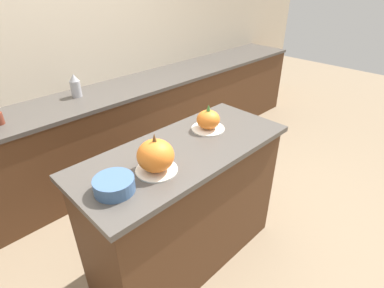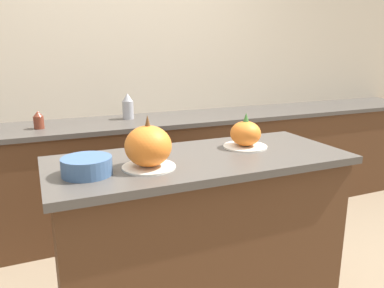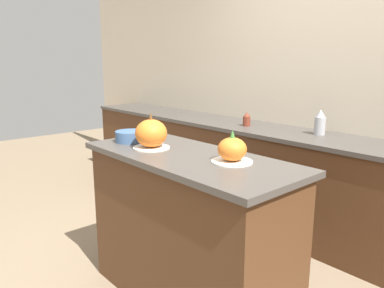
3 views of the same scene
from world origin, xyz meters
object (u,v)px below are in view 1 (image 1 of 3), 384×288
pumpkin_cake_right (208,120)px  bottle_tall (75,86)px  pumpkin_cake_left (156,156)px  mixing_bowl (114,185)px

pumpkin_cake_right → bottle_tall: size_ratio=1.08×
pumpkin_cake_left → bottle_tall: bearing=79.4°
bottle_tall → mixing_bowl: bottle_tall is taller
pumpkin_cake_left → bottle_tall: 1.52m
pumpkin_cake_left → mixing_bowl: size_ratio=1.14×
pumpkin_cake_right → mixing_bowl: size_ratio=1.12×
pumpkin_cake_right → bottle_tall: bearing=101.3°
pumpkin_cake_right → bottle_tall: (-0.27, 1.36, -0.03)m
pumpkin_cake_left → pumpkin_cake_right: size_ratio=1.01×
pumpkin_cake_right → mixing_bowl: pumpkin_cake_right is taller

